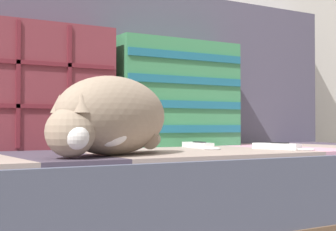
{
  "coord_description": "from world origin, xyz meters",
  "views": [
    {
      "loc": [
        -0.7,
        -1.18,
        0.42
      ],
      "look_at": [
        0.07,
        0.08,
        0.45
      ],
      "focal_mm": 55.0,
      "sensor_mm": 36.0,
      "label": 1
    }
  ],
  "objects_px": {
    "throw_pillow_quilted": "(37,86)",
    "sleeping_cat": "(110,118)",
    "game_remote_far": "(199,145)",
    "throw_pillow_striped": "(177,93)",
    "game_remote_near": "(279,146)",
    "couch": "(135,211)"
  },
  "relations": [
    {
      "from": "sleeping_cat",
      "to": "couch",
      "type": "bearing_deg",
      "value": 50.51
    },
    {
      "from": "sleeping_cat",
      "to": "game_remote_far",
      "type": "distance_m",
      "value": 0.46
    },
    {
      "from": "couch",
      "to": "sleeping_cat",
      "type": "relative_size",
      "value": 5.04
    },
    {
      "from": "throw_pillow_striped",
      "to": "couch",
      "type": "bearing_deg",
      "value": -145.21
    },
    {
      "from": "throw_pillow_quilted",
      "to": "sleeping_cat",
      "type": "xyz_separation_m",
      "value": [
        0.05,
        -0.4,
        -0.1
      ]
    },
    {
      "from": "throw_pillow_striped",
      "to": "game_remote_far",
      "type": "xyz_separation_m",
      "value": [
        -0.04,
        -0.19,
        -0.18
      ]
    },
    {
      "from": "couch",
      "to": "game_remote_far",
      "type": "distance_m",
      "value": 0.29
    },
    {
      "from": "sleeping_cat",
      "to": "game_remote_far",
      "type": "xyz_separation_m",
      "value": [
        0.4,
        0.21,
        -0.08
      ]
    },
    {
      "from": "throw_pillow_striped",
      "to": "game_remote_far",
      "type": "height_order",
      "value": "throw_pillow_striped"
    },
    {
      "from": "game_remote_far",
      "to": "throw_pillow_striped",
      "type": "bearing_deg",
      "value": 77.65
    },
    {
      "from": "couch",
      "to": "game_remote_far",
      "type": "bearing_deg",
      "value": -2.66
    },
    {
      "from": "throw_pillow_quilted",
      "to": "throw_pillow_striped",
      "type": "xyz_separation_m",
      "value": [
        0.5,
        -0.0,
        -0.0
      ]
    },
    {
      "from": "couch",
      "to": "throw_pillow_quilted",
      "type": "relative_size",
      "value": 4.57
    },
    {
      "from": "game_remote_far",
      "to": "game_remote_near",
      "type": "bearing_deg",
      "value": -49.01
    },
    {
      "from": "throw_pillow_quilted",
      "to": "game_remote_far",
      "type": "bearing_deg",
      "value": -22.95
    },
    {
      "from": "throw_pillow_quilted",
      "to": "sleeping_cat",
      "type": "bearing_deg",
      "value": -82.4
    },
    {
      "from": "throw_pillow_quilted",
      "to": "throw_pillow_striped",
      "type": "relative_size",
      "value": 0.99
    },
    {
      "from": "throw_pillow_quilted",
      "to": "throw_pillow_striped",
      "type": "distance_m",
      "value": 0.5
    },
    {
      "from": "throw_pillow_striped",
      "to": "game_remote_near",
      "type": "relative_size",
      "value": 2.31
    },
    {
      "from": "throw_pillow_quilted",
      "to": "sleeping_cat",
      "type": "relative_size",
      "value": 1.1
    },
    {
      "from": "sleeping_cat",
      "to": "throw_pillow_quilted",
      "type": "bearing_deg",
      "value": 97.6
    },
    {
      "from": "couch",
      "to": "game_remote_far",
      "type": "height_order",
      "value": "game_remote_far"
    }
  ]
}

